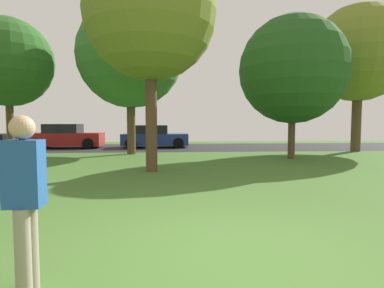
{
  "coord_description": "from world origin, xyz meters",
  "views": [
    {
      "loc": [
        -0.67,
        -3.62,
        1.59
      ],
      "look_at": [
        0.0,
        5.83,
        0.92
      ],
      "focal_mm": 29.17,
      "sensor_mm": 36.0,
      "label": 1
    }
  ],
  "objects_px": {
    "oak_tree_center": "(8,62)",
    "parked_car_blue": "(154,137)",
    "oak_tree_left": "(130,55)",
    "maple_tree_far": "(150,14)",
    "street_lamp_post": "(132,109)",
    "parked_car_red": "(66,137)",
    "maple_tree_near": "(293,70)",
    "person_thrower": "(25,197)",
    "birch_tree_lone": "(359,54)"
  },
  "relations": [
    {
      "from": "oak_tree_center",
      "to": "parked_car_blue",
      "type": "distance_m",
      "value": 8.74
    },
    {
      "from": "oak_tree_left",
      "to": "oak_tree_center",
      "type": "xyz_separation_m",
      "value": [
        -5.7,
        -0.2,
        -0.46
      ]
    },
    {
      "from": "maple_tree_far",
      "to": "street_lamp_post",
      "type": "xyz_separation_m",
      "value": [
        -1.32,
        5.77,
        -2.7
      ]
    },
    {
      "from": "oak_tree_left",
      "to": "street_lamp_post",
      "type": "relative_size",
      "value": 1.66
    },
    {
      "from": "parked_car_red",
      "to": "street_lamp_post",
      "type": "bearing_deg",
      "value": -40.45
    },
    {
      "from": "maple_tree_near",
      "to": "person_thrower",
      "type": "xyz_separation_m",
      "value": [
        -6.61,
        -10.3,
        -2.91
      ]
    },
    {
      "from": "oak_tree_left",
      "to": "parked_car_blue",
      "type": "distance_m",
      "value": 5.93
    },
    {
      "from": "oak_tree_center",
      "to": "street_lamp_post",
      "type": "xyz_separation_m",
      "value": [
        5.72,
        0.31,
        -2.15
      ]
    },
    {
      "from": "maple_tree_far",
      "to": "person_thrower",
      "type": "xyz_separation_m",
      "value": [
        -0.73,
        -7.14,
        -4.04
      ]
    },
    {
      "from": "oak_tree_center",
      "to": "parked_car_red",
      "type": "bearing_deg",
      "value": 72.9
    },
    {
      "from": "birch_tree_lone",
      "to": "street_lamp_post",
      "type": "relative_size",
      "value": 1.74
    },
    {
      "from": "oak_tree_center",
      "to": "maple_tree_near",
      "type": "xyz_separation_m",
      "value": [
        12.91,
        -2.3,
        -0.58
      ]
    },
    {
      "from": "oak_tree_center",
      "to": "person_thrower",
      "type": "distance_m",
      "value": 14.51
    },
    {
      "from": "birch_tree_lone",
      "to": "parked_car_red",
      "type": "bearing_deg",
      "value": 168.65
    },
    {
      "from": "oak_tree_left",
      "to": "parked_car_red",
      "type": "relative_size",
      "value": 1.76
    },
    {
      "from": "person_thrower",
      "to": "street_lamp_post",
      "type": "distance_m",
      "value": 13.0
    },
    {
      "from": "birch_tree_lone",
      "to": "street_lamp_post",
      "type": "height_order",
      "value": "birch_tree_lone"
    },
    {
      "from": "person_thrower",
      "to": "parked_car_blue",
      "type": "height_order",
      "value": "person_thrower"
    },
    {
      "from": "maple_tree_near",
      "to": "maple_tree_far",
      "type": "height_order",
      "value": "maple_tree_far"
    },
    {
      "from": "oak_tree_left",
      "to": "person_thrower",
      "type": "bearing_deg",
      "value": -87.33
    },
    {
      "from": "person_thrower",
      "to": "maple_tree_near",
      "type": "bearing_deg",
      "value": -123.49
    },
    {
      "from": "maple_tree_near",
      "to": "parked_car_red",
      "type": "height_order",
      "value": "maple_tree_near"
    },
    {
      "from": "person_thrower",
      "to": "parked_car_red",
      "type": "relative_size",
      "value": 0.39
    },
    {
      "from": "maple_tree_far",
      "to": "birch_tree_lone",
      "type": "xyz_separation_m",
      "value": [
        10.72,
        6.26,
        0.31
      ]
    },
    {
      "from": "maple_tree_far",
      "to": "birch_tree_lone",
      "type": "relative_size",
      "value": 0.9
    },
    {
      "from": "parked_car_blue",
      "to": "birch_tree_lone",
      "type": "bearing_deg",
      "value": -17.27
    },
    {
      "from": "oak_tree_center",
      "to": "street_lamp_post",
      "type": "distance_m",
      "value": 6.12
    },
    {
      "from": "parked_car_blue",
      "to": "oak_tree_left",
      "type": "bearing_deg",
      "value": -103.13
    },
    {
      "from": "oak_tree_left",
      "to": "oak_tree_center",
      "type": "relative_size",
      "value": 1.15
    },
    {
      "from": "parked_car_red",
      "to": "street_lamp_post",
      "type": "distance_m",
      "value": 6.06
    },
    {
      "from": "parked_car_red",
      "to": "person_thrower",
      "type": "bearing_deg",
      "value": -73.23
    },
    {
      "from": "person_thrower",
      "to": "parked_car_red",
      "type": "distance_m",
      "value": 17.46
    },
    {
      "from": "birch_tree_lone",
      "to": "person_thrower",
      "type": "bearing_deg",
      "value": -130.5
    },
    {
      "from": "parked_car_blue",
      "to": "street_lamp_post",
      "type": "xyz_separation_m",
      "value": [
        -0.93,
        -3.94,
        1.61
      ]
    },
    {
      "from": "maple_tree_near",
      "to": "street_lamp_post",
      "type": "xyz_separation_m",
      "value": [
        -7.19,
        2.62,
        -1.57
      ]
    },
    {
      "from": "maple_tree_far",
      "to": "street_lamp_post",
      "type": "bearing_deg",
      "value": 102.84
    },
    {
      "from": "oak_tree_center",
      "to": "parked_car_blue",
      "type": "xyz_separation_m",
      "value": [
        6.65,
        4.25,
        -3.76
      ]
    },
    {
      "from": "person_thrower",
      "to": "oak_tree_left",
      "type": "bearing_deg",
      "value": -88.13
    },
    {
      "from": "birch_tree_lone",
      "to": "parked_car_red",
      "type": "distance_m",
      "value": 17.43
    },
    {
      "from": "oak_tree_left",
      "to": "street_lamp_post",
      "type": "xyz_separation_m",
      "value": [
        0.02,
        0.11,
        -2.61
      ]
    },
    {
      "from": "oak_tree_center",
      "to": "parked_car_blue",
      "type": "relative_size",
      "value": 1.58
    },
    {
      "from": "maple_tree_near",
      "to": "birch_tree_lone",
      "type": "bearing_deg",
      "value": 32.68
    },
    {
      "from": "maple_tree_near",
      "to": "street_lamp_post",
      "type": "bearing_deg",
      "value": 159.99
    },
    {
      "from": "maple_tree_near",
      "to": "parked_car_red",
      "type": "bearing_deg",
      "value": 151.14
    },
    {
      "from": "oak_tree_left",
      "to": "maple_tree_near",
      "type": "relative_size",
      "value": 1.22
    },
    {
      "from": "person_thrower",
      "to": "parked_car_blue",
      "type": "distance_m",
      "value": 16.86
    },
    {
      "from": "oak_tree_left",
      "to": "birch_tree_lone",
      "type": "bearing_deg",
      "value": 2.86
    },
    {
      "from": "oak_tree_left",
      "to": "oak_tree_center",
      "type": "bearing_deg",
      "value": -177.98
    },
    {
      "from": "oak_tree_left",
      "to": "parked_car_red",
      "type": "distance_m",
      "value": 7.25
    },
    {
      "from": "maple_tree_far",
      "to": "street_lamp_post",
      "type": "distance_m",
      "value": 6.51
    }
  ]
}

